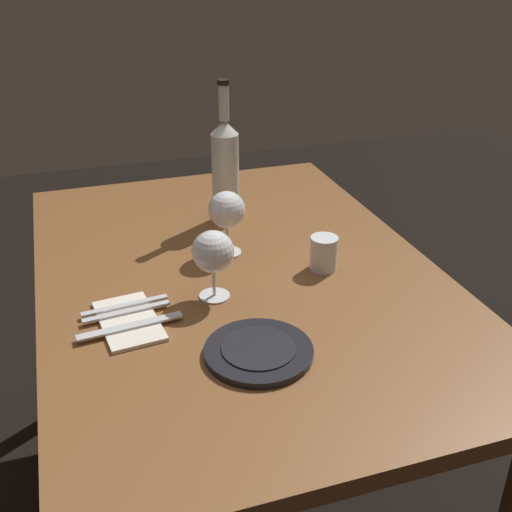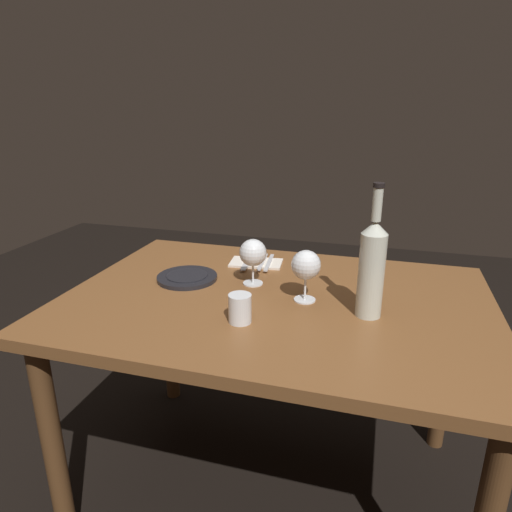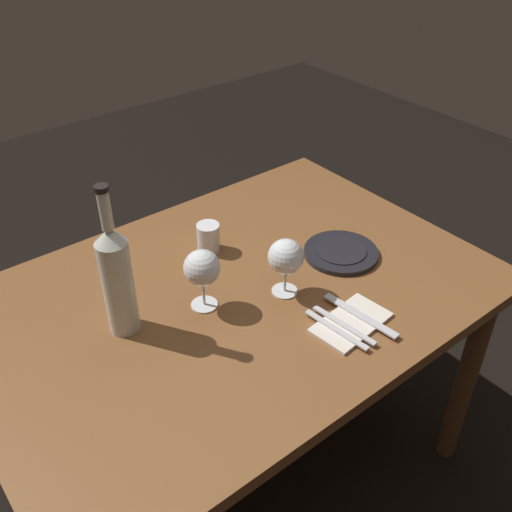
% 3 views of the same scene
% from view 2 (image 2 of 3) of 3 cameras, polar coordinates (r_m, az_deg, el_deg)
% --- Properties ---
extents(ground_plane, '(6.00, 6.00, 0.00)m').
position_cam_2_polar(ground_plane, '(1.84, 2.17, -26.77)').
color(ground_plane, black).
extents(dining_table, '(1.30, 0.90, 0.74)m').
position_cam_2_polar(dining_table, '(1.44, 2.49, -8.44)').
color(dining_table, brown).
rests_on(dining_table, ground).
extents(wine_glass_left, '(0.09, 0.09, 0.16)m').
position_cam_2_polar(wine_glass_left, '(1.34, 6.31, -1.29)').
color(wine_glass_left, white).
rests_on(wine_glass_left, dining_table).
extents(wine_glass_right, '(0.09, 0.09, 0.15)m').
position_cam_2_polar(wine_glass_right, '(1.46, -0.39, 0.33)').
color(wine_glass_right, white).
rests_on(wine_glass_right, dining_table).
extents(wine_bottle, '(0.07, 0.07, 0.38)m').
position_cam_2_polar(wine_bottle, '(1.27, 14.42, -1.31)').
color(wine_bottle, silver).
rests_on(wine_bottle, dining_table).
extents(water_tumbler, '(0.06, 0.06, 0.08)m').
position_cam_2_polar(water_tumbler, '(1.24, -2.04, -6.80)').
color(water_tumbler, white).
rests_on(water_tumbler, dining_table).
extents(dinner_plate, '(0.20, 0.20, 0.02)m').
position_cam_2_polar(dinner_plate, '(1.55, -8.70, -2.67)').
color(dinner_plate, black).
rests_on(dinner_plate, dining_table).
extents(folded_napkin, '(0.20, 0.13, 0.01)m').
position_cam_2_polar(folded_napkin, '(1.68, 0.01, -0.87)').
color(folded_napkin, silver).
rests_on(folded_napkin, dining_table).
extents(fork_inner, '(0.03, 0.18, 0.00)m').
position_cam_2_polar(fork_inner, '(1.67, 0.83, -0.74)').
color(fork_inner, silver).
rests_on(fork_inner, folded_napkin).
extents(fork_outer, '(0.03, 0.18, 0.00)m').
position_cam_2_polar(fork_outer, '(1.67, 1.66, -0.82)').
color(fork_outer, silver).
rests_on(fork_outer, folded_napkin).
extents(table_knife, '(0.04, 0.21, 0.00)m').
position_cam_2_polar(table_knife, '(1.69, -0.97, -0.56)').
color(table_knife, silver).
rests_on(table_knife, folded_napkin).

